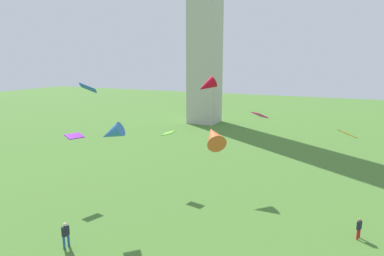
{
  "coord_description": "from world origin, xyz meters",
  "views": [
    {
      "loc": [
        8.8,
        -4.37,
        12.77
      ],
      "look_at": [
        -1.33,
        17.62,
        7.87
      ],
      "focal_mm": 31.59,
      "sensor_mm": 36.0,
      "label": 1
    }
  ],
  "objects_px": {
    "person_1": "(66,233)",
    "kite_flying_1": "(112,133)",
    "kite_flying_5": "(214,136)",
    "person_3": "(359,227)",
    "kite_flying_0": "(347,134)",
    "kite_flying_2": "(88,88)",
    "kite_flying_4": "(207,86)",
    "kite_flying_3": "(74,136)",
    "kite_flying_6": "(169,133)",
    "kite_flying_7": "(260,115)"
  },
  "relations": [
    {
      "from": "kite_flying_4",
      "to": "person_3",
      "type": "bearing_deg",
      "value": 17.72
    },
    {
      "from": "kite_flying_0",
      "to": "kite_flying_1",
      "type": "distance_m",
      "value": 16.62
    },
    {
      "from": "kite_flying_0",
      "to": "kite_flying_5",
      "type": "bearing_deg",
      "value": -171.49
    },
    {
      "from": "kite_flying_0",
      "to": "kite_flying_7",
      "type": "distance_m",
      "value": 8.06
    },
    {
      "from": "kite_flying_0",
      "to": "kite_flying_7",
      "type": "bearing_deg",
      "value": 161.6
    },
    {
      "from": "person_3",
      "to": "kite_flying_3",
      "type": "distance_m",
      "value": 24.88
    },
    {
      "from": "person_1",
      "to": "kite_flying_3",
      "type": "height_order",
      "value": "kite_flying_3"
    },
    {
      "from": "kite_flying_0",
      "to": "kite_flying_5",
      "type": "relative_size",
      "value": 0.41
    },
    {
      "from": "kite_flying_0",
      "to": "kite_flying_1",
      "type": "relative_size",
      "value": 0.5
    },
    {
      "from": "kite_flying_4",
      "to": "kite_flying_6",
      "type": "distance_m",
      "value": 6.51
    },
    {
      "from": "kite_flying_0",
      "to": "kite_flying_2",
      "type": "bearing_deg",
      "value": -163.96
    },
    {
      "from": "kite_flying_0",
      "to": "kite_flying_4",
      "type": "xyz_separation_m",
      "value": [
        -13.66,
        11.95,
        1.52
      ]
    },
    {
      "from": "person_3",
      "to": "kite_flying_6",
      "type": "distance_m",
      "value": 18.37
    },
    {
      "from": "kite_flying_5",
      "to": "kite_flying_4",
      "type": "bearing_deg",
      "value": -100.86
    },
    {
      "from": "kite_flying_1",
      "to": "kite_flying_4",
      "type": "bearing_deg",
      "value": 150.45
    },
    {
      "from": "kite_flying_2",
      "to": "kite_flying_4",
      "type": "xyz_separation_m",
      "value": [
        6.55,
        10.5,
        -0.3
      ]
    },
    {
      "from": "kite_flying_1",
      "to": "kite_flying_2",
      "type": "distance_m",
      "value": 5.19
    },
    {
      "from": "kite_flying_1",
      "to": "kite_flying_6",
      "type": "relative_size",
      "value": 1.72
    },
    {
      "from": "kite_flying_0",
      "to": "kite_flying_6",
      "type": "height_order",
      "value": "kite_flying_0"
    },
    {
      "from": "kite_flying_1",
      "to": "kite_flying_3",
      "type": "distance_m",
      "value": 6.98
    },
    {
      "from": "person_3",
      "to": "kite_flying_0",
      "type": "relative_size",
      "value": 1.39
    },
    {
      "from": "kite_flying_1",
      "to": "kite_flying_6",
      "type": "bearing_deg",
      "value": 160.19
    },
    {
      "from": "kite_flying_0",
      "to": "kite_flying_2",
      "type": "relative_size",
      "value": 0.66
    },
    {
      "from": "kite_flying_4",
      "to": "kite_flying_1",
      "type": "bearing_deg",
      "value": -59.31
    },
    {
      "from": "kite_flying_5",
      "to": "kite_flying_0",
      "type": "bearing_deg",
      "value": 132.39
    },
    {
      "from": "person_1",
      "to": "person_3",
      "type": "height_order",
      "value": "person_1"
    },
    {
      "from": "person_1",
      "to": "kite_flying_4",
      "type": "bearing_deg",
      "value": -10.36
    },
    {
      "from": "kite_flying_2",
      "to": "kite_flying_7",
      "type": "xyz_separation_m",
      "value": [
        13.91,
        3.57,
        -1.9
      ]
    },
    {
      "from": "kite_flying_1",
      "to": "kite_flying_6",
      "type": "xyz_separation_m",
      "value": [
        0.51,
        8.2,
        -1.57
      ]
    },
    {
      "from": "person_3",
      "to": "kite_flying_5",
      "type": "xyz_separation_m",
      "value": [
        -10.3,
        -2.68,
        6.33
      ]
    },
    {
      "from": "person_1",
      "to": "kite_flying_3",
      "type": "relative_size",
      "value": 1.04
    },
    {
      "from": "kite_flying_3",
      "to": "kite_flying_4",
      "type": "relative_size",
      "value": 0.71
    },
    {
      "from": "kite_flying_2",
      "to": "kite_flying_7",
      "type": "height_order",
      "value": "kite_flying_2"
    },
    {
      "from": "kite_flying_1",
      "to": "kite_flying_4",
      "type": "relative_size",
      "value": 0.92
    },
    {
      "from": "person_3",
      "to": "kite_flying_6",
      "type": "height_order",
      "value": "kite_flying_6"
    },
    {
      "from": "person_1",
      "to": "kite_flying_5",
      "type": "bearing_deg",
      "value": -48.2
    },
    {
      "from": "kite_flying_5",
      "to": "kite_flying_2",
      "type": "bearing_deg",
      "value": -34.0
    },
    {
      "from": "kite_flying_4",
      "to": "kite_flying_2",
      "type": "bearing_deg",
      "value": -77.99
    },
    {
      "from": "person_3",
      "to": "kite_flying_6",
      "type": "bearing_deg",
      "value": -80.1
    },
    {
      "from": "kite_flying_0",
      "to": "kite_flying_7",
      "type": "xyz_separation_m",
      "value": [
        -6.31,
        5.02,
        -0.08
      ]
    },
    {
      "from": "kite_flying_5",
      "to": "kite_flying_6",
      "type": "height_order",
      "value": "kite_flying_5"
    },
    {
      "from": "person_3",
      "to": "kite_flying_0",
      "type": "distance_m",
      "value": 9.04
    },
    {
      "from": "kite_flying_5",
      "to": "kite_flying_1",
      "type": "bearing_deg",
      "value": -20.27
    },
    {
      "from": "kite_flying_1",
      "to": "kite_flying_3",
      "type": "xyz_separation_m",
      "value": [
        -6.35,
        2.55,
        -1.36
      ]
    },
    {
      "from": "kite_flying_3",
      "to": "person_3",
      "type": "bearing_deg",
      "value": -66.95
    },
    {
      "from": "kite_flying_4",
      "to": "kite_flying_6",
      "type": "xyz_separation_m",
      "value": [
        -2.39,
        -4.05,
        -4.5
      ]
    },
    {
      "from": "person_1",
      "to": "kite_flying_1",
      "type": "relative_size",
      "value": 0.81
    },
    {
      "from": "kite_flying_4",
      "to": "kite_flying_6",
      "type": "relative_size",
      "value": 1.88
    },
    {
      "from": "kite_flying_2",
      "to": "kite_flying_5",
      "type": "height_order",
      "value": "kite_flying_2"
    },
    {
      "from": "person_3",
      "to": "kite_flying_6",
      "type": "relative_size",
      "value": 1.19
    }
  ]
}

